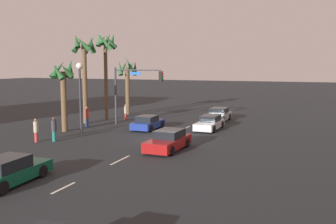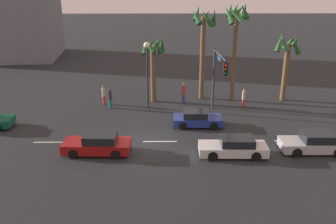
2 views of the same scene
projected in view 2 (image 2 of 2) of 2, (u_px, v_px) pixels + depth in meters
ground_plane at (147, 142)px, 26.28m from camera, size 220.00×220.00×0.00m
lane_stripe_2 at (50, 142)px, 26.18m from camera, size 2.39×0.14×0.01m
lane_stripe_3 at (160, 142)px, 26.29m from camera, size 2.45×0.14×0.01m
lane_stripe_4 at (228, 141)px, 26.37m from camera, size 2.27×0.14×0.01m
lane_stripe_5 at (288, 141)px, 26.43m from camera, size 2.00×0.14×0.01m
car_1 at (197, 119)px, 28.97m from camera, size 3.94×1.96×1.27m
car_2 at (234, 147)px, 24.04m from camera, size 4.54×1.90×1.29m
car_3 at (314, 143)px, 24.60m from camera, size 4.41×1.99×1.36m
car_5 at (98, 144)px, 24.39m from camera, size 4.56×2.10×1.38m
traffic_signal at (218, 72)px, 30.20m from camera, size 0.43×5.12×5.59m
streetlamp at (147, 62)px, 31.79m from camera, size 0.56×0.56×6.03m
pedestrian_0 at (183, 92)px, 34.41m from camera, size 0.38×0.38×1.93m
pedestrian_1 at (110, 98)px, 32.96m from camera, size 0.48×0.48×1.88m
pedestrian_2 at (104, 94)px, 33.99m from camera, size 0.45×0.45×1.81m
pedestrian_3 at (244, 97)px, 33.36m from camera, size 0.39×0.39×1.64m
palm_tree_0 at (236, 24)px, 32.91m from camera, size 2.68×2.45×9.24m
palm_tree_1 at (287, 53)px, 33.93m from camera, size 2.53×2.70×6.73m
palm_tree_2 at (154, 55)px, 33.66m from camera, size 2.29×2.54×6.40m
palm_tree_3 at (203, 34)px, 33.92m from camera, size 2.59×2.47×8.91m
building_1 at (17, 8)px, 53.38m from camera, size 12.07×13.17×14.45m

